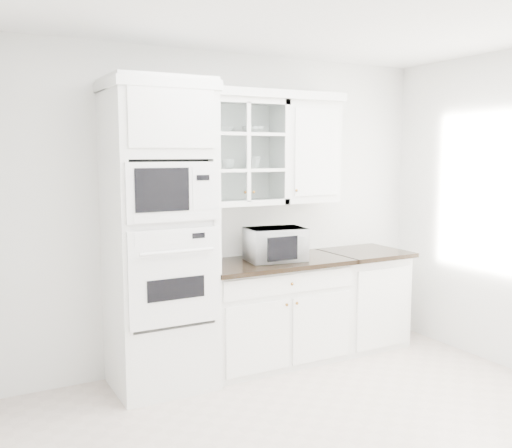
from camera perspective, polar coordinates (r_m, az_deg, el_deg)
ground at (r=3.98m, az=9.09°, el=-20.51°), size 4.00×3.50×0.01m
room_shell at (r=3.87m, az=5.71°, el=6.13°), size 4.00×3.50×2.70m
oven_column at (r=4.48m, az=-9.61°, el=-1.25°), size 0.76×0.68×2.40m
base_cabinet_run at (r=5.08m, az=1.64°, el=-8.67°), size 1.32×0.67×0.92m
extra_base_cabinet at (r=5.63m, az=10.55°, el=-7.20°), size 0.72×0.67×0.92m
upper_cabinet_glass at (r=4.89m, az=-1.67°, el=7.19°), size 0.80×0.33×0.90m
upper_cabinet_solid at (r=5.23m, az=5.00°, el=7.16°), size 0.55×0.33×0.90m
crown_molding at (r=4.84m, az=-2.69°, el=12.94°), size 2.14×0.38×0.07m
countertop_microwave at (r=4.93m, az=1.90°, el=-2.00°), size 0.55×0.48×0.28m
bowl_a at (r=4.82m, az=-3.59°, el=9.39°), size 0.22×0.22×0.05m
bowl_b at (r=4.93m, az=-0.32°, el=9.39°), size 0.22×0.22×0.06m
cup_a at (r=4.82m, az=-2.81°, el=6.01°), size 0.12×0.12×0.08m
cup_b at (r=4.96m, az=-0.20°, el=6.18°), size 0.13×0.13×0.10m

